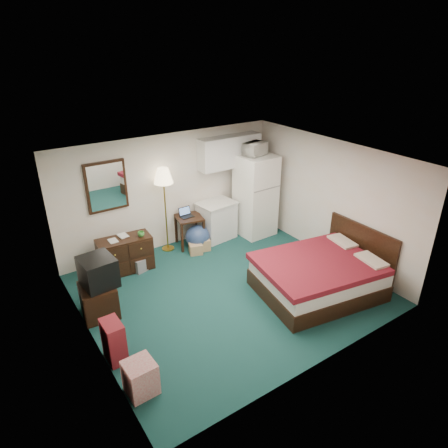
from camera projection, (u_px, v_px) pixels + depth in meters
floor at (228, 290)px, 7.44m from camera, size 5.00×4.50×0.01m
ceiling at (229, 160)px, 6.37m from camera, size 5.00×4.50×0.01m
walls at (229, 230)px, 6.91m from camera, size 5.01×4.51×2.50m
mirror at (106, 186)px, 7.72m from camera, size 0.80×0.06×1.00m
upper_cabinets at (230, 152)px, 8.89m from camera, size 1.50×0.35×0.70m
headboard at (361, 249)px, 7.73m from camera, size 0.06×1.56×1.00m
dresser at (125, 254)px, 7.93m from camera, size 1.08×0.56×0.71m
floor_lamp at (166, 210)px, 8.47m from camera, size 0.50×0.50×1.86m
desk at (190, 231)px, 8.88m from camera, size 0.66×0.66×0.70m
exercise_ball at (198, 237)px, 8.81m from camera, size 0.65×0.65×0.54m
kitchen_counter at (216, 221)px, 9.19m from camera, size 0.84×0.68×0.85m
fridge at (255, 195)px, 9.21m from camera, size 0.80×0.80×1.90m
bed at (318, 277)px, 7.25m from camera, size 2.30×1.93×0.66m
tv_stand at (99, 300)px, 6.69m from camera, size 0.63×0.67×0.56m
suitcase at (114, 341)px, 5.73m from camera, size 0.26×0.40×0.65m
retail_box at (140, 378)px, 5.23m from camera, size 0.40×0.40×0.48m
file_bin at (141, 263)px, 8.05m from camera, size 0.46×0.39×0.28m
cardboard_box_a at (196, 249)px, 8.63m from camera, size 0.33×0.31×0.23m
cardboard_box_b at (205, 244)px, 8.80m from camera, size 0.27×0.30×0.25m
laptop at (187, 213)px, 8.69m from camera, size 0.29×0.24×0.19m
crt_tv at (98, 272)px, 6.51m from camera, size 0.58×0.62×0.49m
microwave at (255, 148)px, 8.74m from camera, size 0.57×0.41×0.35m
book_a at (108, 237)px, 7.59m from camera, size 0.16×0.02×0.22m
book_b at (118, 232)px, 7.77m from camera, size 0.18×0.04×0.23m
mug at (141, 233)px, 7.83m from camera, size 0.13×0.10×0.13m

